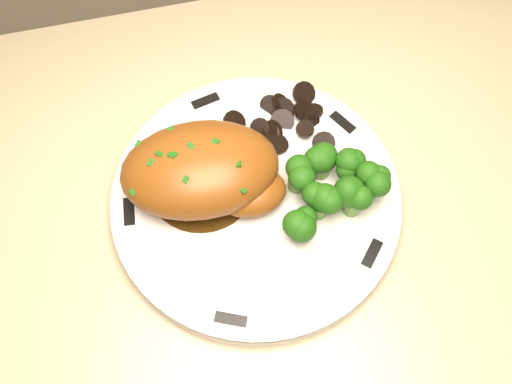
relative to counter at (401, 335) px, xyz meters
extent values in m
cube|color=brown|center=(0.00, 0.00, -0.02)|extent=(2.09, 0.68, 0.90)
cube|color=tan|center=(0.00, 0.00, 0.45)|extent=(2.16, 0.71, 0.03)
cylinder|color=silver|center=(-0.22, 0.06, 0.47)|extent=(0.29, 0.29, 0.02)
cube|color=black|center=(-0.12, 0.11, 0.48)|extent=(0.02, 0.03, 0.00)
cube|color=black|center=(-0.24, 0.17, 0.48)|extent=(0.03, 0.01, 0.00)
cube|color=black|center=(-0.33, 0.07, 0.48)|extent=(0.01, 0.03, 0.00)
cube|color=black|center=(-0.26, -0.04, 0.48)|extent=(0.03, 0.02, 0.00)
cube|color=black|center=(-0.13, -0.02, 0.48)|extent=(0.02, 0.03, 0.00)
cylinder|color=#37220A|center=(-0.26, 0.08, 0.48)|extent=(0.10, 0.10, 0.00)
ellipsoid|color=brown|center=(-0.26, 0.08, 0.51)|extent=(0.14, 0.10, 0.05)
ellipsoid|color=brown|center=(-0.22, 0.06, 0.50)|extent=(0.07, 0.05, 0.03)
cube|color=#15450E|center=(-0.30, 0.09, 0.53)|extent=(0.01, 0.00, 0.00)
cube|color=#15450E|center=(-0.28, 0.09, 0.53)|extent=(0.01, 0.00, 0.00)
cube|color=#15450E|center=(-0.27, 0.09, 0.53)|extent=(0.01, 0.00, 0.00)
cube|color=#15450E|center=(-0.25, 0.09, 0.53)|extent=(0.01, 0.00, 0.00)
cube|color=#15450E|center=(-0.24, 0.08, 0.53)|extent=(0.01, 0.00, 0.00)
cube|color=#15450E|center=(-0.22, 0.08, 0.53)|extent=(0.01, 0.00, 0.00)
cylinder|color=black|center=(-0.15, 0.13, 0.48)|extent=(0.02, 0.01, 0.01)
cylinder|color=black|center=(-0.15, 0.13, 0.48)|extent=(0.02, 0.02, 0.01)
cylinder|color=black|center=(-0.16, 0.14, 0.49)|extent=(0.02, 0.02, 0.01)
cylinder|color=black|center=(-0.17, 0.14, 0.48)|extent=(0.02, 0.02, 0.01)
cylinder|color=black|center=(-0.18, 0.15, 0.48)|extent=(0.02, 0.02, 0.01)
cylinder|color=black|center=(-0.20, 0.14, 0.49)|extent=(0.02, 0.02, 0.01)
cylinder|color=black|center=(-0.21, 0.14, 0.48)|extent=(0.03, 0.03, 0.01)
cylinder|color=black|center=(-0.21, 0.13, 0.48)|extent=(0.02, 0.02, 0.00)
cylinder|color=black|center=(-0.22, 0.13, 0.49)|extent=(0.02, 0.02, 0.01)
cylinder|color=black|center=(-0.21, 0.12, 0.48)|extent=(0.03, 0.03, 0.02)
cylinder|color=black|center=(-0.21, 0.11, 0.48)|extent=(0.03, 0.03, 0.01)
cylinder|color=black|center=(-0.20, 0.11, 0.49)|extent=(0.03, 0.03, 0.01)
cylinder|color=black|center=(-0.18, 0.10, 0.48)|extent=(0.02, 0.02, 0.01)
cylinder|color=black|center=(-0.17, 0.11, 0.48)|extent=(0.03, 0.03, 0.01)
cylinder|color=black|center=(-0.16, 0.11, 0.49)|extent=(0.03, 0.03, 0.02)
cylinder|color=black|center=(-0.15, 0.12, 0.48)|extent=(0.03, 0.03, 0.02)
cylinder|color=#5C8E3C|center=(-0.18, 0.06, 0.49)|extent=(0.02, 0.02, 0.02)
sphere|color=#0E3407|center=(-0.18, 0.06, 0.50)|extent=(0.02, 0.02, 0.02)
cylinder|color=#5C8E3C|center=(-0.16, 0.07, 0.49)|extent=(0.02, 0.02, 0.02)
sphere|color=#0E3407|center=(-0.16, 0.07, 0.50)|extent=(0.02, 0.02, 0.02)
cylinder|color=#5C8E3C|center=(-0.13, 0.06, 0.49)|extent=(0.02, 0.02, 0.02)
sphere|color=#0E3407|center=(-0.13, 0.06, 0.50)|extent=(0.02, 0.02, 0.02)
cylinder|color=#5C8E3C|center=(-0.17, 0.03, 0.49)|extent=(0.02, 0.02, 0.02)
sphere|color=#0E3407|center=(-0.17, 0.03, 0.50)|extent=(0.02, 0.02, 0.02)
cylinder|color=#5C8E3C|center=(-0.14, 0.03, 0.49)|extent=(0.02, 0.02, 0.02)
sphere|color=#0E3407|center=(-0.14, 0.03, 0.50)|extent=(0.02, 0.02, 0.02)
cylinder|color=#5C8E3C|center=(-0.12, 0.04, 0.49)|extent=(0.02, 0.02, 0.02)
sphere|color=#0E3407|center=(-0.12, 0.04, 0.50)|extent=(0.02, 0.02, 0.02)
cylinder|color=#5C8E3C|center=(-0.19, 0.02, 0.49)|extent=(0.02, 0.02, 0.02)
sphere|color=#0E3407|center=(-0.19, 0.02, 0.50)|extent=(0.02, 0.02, 0.02)
camera|label=1|loc=(-0.27, -0.18, 0.99)|focal=45.00mm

